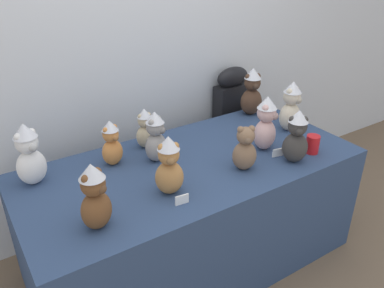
% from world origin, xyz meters
% --- Properties ---
extents(ground_plane, '(10.00, 10.00, 0.00)m').
position_xyz_m(ground_plane, '(0.00, 0.00, 0.00)').
color(ground_plane, brown).
extents(wall_back, '(7.00, 0.08, 2.60)m').
position_xyz_m(wall_back, '(0.00, 0.96, 1.30)').
color(wall_back, silver).
rests_on(wall_back, ground_plane).
extents(display_table, '(1.96, 0.91, 0.73)m').
position_xyz_m(display_table, '(0.00, 0.25, 0.37)').
color(display_table, navy).
rests_on(display_table, ground_plane).
extents(instrument_case, '(0.29, 0.13, 1.03)m').
position_xyz_m(instrument_case, '(0.74, 0.84, 0.52)').
color(instrument_case, black).
rests_on(instrument_case, ground_plane).
extents(teddy_bear_cocoa, '(0.19, 0.17, 0.35)m').
position_xyz_m(teddy_bear_cocoa, '(0.74, 0.61, 0.90)').
color(teddy_bear_cocoa, '#4C3323').
rests_on(teddy_bear_cocoa, display_table).
extents(teddy_bear_chestnut, '(0.19, 0.18, 0.32)m').
position_xyz_m(teddy_bear_chestnut, '(-0.66, 0.00, 0.89)').
color(teddy_bear_chestnut, brown).
rests_on(teddy_bear_chestnut, display_table).
extents(teddy_bear_mocha, '(0.17, 0.16, 0.26)m').
position_xyz_m(teddy_bear_mocha, '(0.21, 0.04, 0.85)').
color(teddy_bear_mocha, '#7F6047').
rests_on(teddy_bear_mocha, display_table).
extents(teddy_bear_ginger, '(0.15, 0.13, 0.27)m').
position_xyz_m(teddy_bear_ginger, '(-0.38, 0.48, 0.86)').
color(teddy_bear_ginger, '#D17F3D').
rests_on(teddy_bear_ginger, display_table).
extents(teddy_bear_sand, '(0.12, 0.10, 0.25)m').
position_xyz_m(teddy_bear_sand, '(-0.13, 0.57, 0.86)').
color(teddy_bear_sand, '#CCB78E').
rests_on(teddy_bear_sand, display_table).
extents(teddy_bear_snow, '(0.19, 0.18, 0.34)m').
position_xyz_m(teddy_bear_snow, '(-0.81, 0.52, 0.90)').
color(teddy_bear_snow, white).
rests_on(teddy_bear_snow, display_table).
extents(teddy_bear_blush, '(0.20, 0.19, 0.34)m').
position_xyz_m(teddy_bear_blush, '(0.46, 0.16, 0.90)').
color(teddy_bear_blush, beige).
rests_on(teddy_bear_blush, display_table).
extents(teddy_bear_ash, '(0.18, 0.17, 0.30)m').
position_xyz_m(teddy_bear_ash, '(-0.16, 0.39, 0.88)').
color(teddy_bear_ash, gray).
rests_on(teddy_bear_ash, display_table).
extents(teddy_bear_cream, '(0.18, 0.16, 0.34)m').
position_xyz_m(teddy_bear_cream, '(0.79, 0.27, 0.90)').
color(teddy_bear_cream, beige).
rests_on(teddy_bear_cream, display_table).
extents(teddy_bear_charcoal, '(0.19, 0.18, 0.32)m').
position_xyz_m(teddy_bear_charcoal, '(0.50, -0.05, 0.89)').
color(teddy_bear_charcoal, '#383533').
rests_on(teddy_bear_charcoal, display_table).
extents(teddy_bear_caramel, '(0.17, 0.16, 0.32)m').
position_xyz_m(teddy_bear_caramel, '(-0.26, 0.06, 0.89)').
color(teddy_bear_caramel, '#B27A42').
rests_on(teddy_bear_caramel, display_table).
extents(party_cup_red, '(0.08, 0.08, 0.11)m').
position_xyz_m(party_cup_red, '(0.67, -0.04, 0.79)').
color(party_cup_red, red).
rests_on(party_cup_red, display_table).
extents(name_card_front_left, '(0.07, 0.02, 0.05)m').
position_xyz_m(name_card_front_left, '(0.46, 0.04, 0.76)').
color(name_card_front_left, white).
rests_on(name_card_front_left, display_table).
extents(name_card_front_middle, '(0.07, 0.02, 0.05)m').
position_xyz_m(name_card_front_middle, '(-0.26, -0.06, 0.76)').
color(name_card_front_middle, white).
rests_on(name_card_front_middle, display_table).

